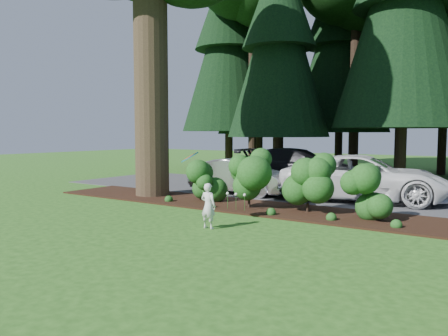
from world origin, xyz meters
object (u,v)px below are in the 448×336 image
(car_white_suv, at_px, (365,178))
(car_dark_suv, at_px, (297,166))
(car_silver_wagon, at_px, (241,176))
(child, at_px, (208,206))
(frisbee, at_px, (190,157))

(car_white_suv, relative_size, car_dark_suv, 1.01)
(car_silver_wagon, height_order, child, car_silver_wagon)
(car_silver_wagon, xyz_separation_m, frisbee, (1.80, -5.41, 1.04))
(car_dark_suv, bearing_deg, car_silver_wagon, 168.86)
(car_dark_suv, distance_m, frisbee, 9.81)
(car_dark_suv, bearing_deg, child, -173.96)
(car_dark_suv, relative_size, frisbee, 10.71)
(child, xyz_separation_m, frisbee, (-0.63, 0.08, 1.18))
(child, relative_size, frisbee, 2.17)
(child, bearing_deg, car_silver_wagon, -66.44)
(car_silver_wagon, xyz_separation_m, car_white_suv, (4.40, 0.93, 0.12))
(car_silver_wagon, bearing_deg, car_white_suv, -78.52)
(car_white_suv, xyz_separation_m, car_dark_suv, (-4.00, 3.33, 0.03))
(car_silver_wagon, relative_size, car_white_suv, 0.72)
(child, bearing_deg, frisbee, -7.92)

